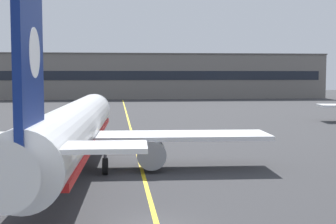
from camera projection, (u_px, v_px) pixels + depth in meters
name	position (u px, v px, depth m)	size (l,w,h in m)	color
taxiway_centreline	(134.00, 143.00, 54.00)	(0.30, 180.00, 0.01)	yellow
airliner_foreground	(74.00, 129.00, 38.25)	(32.14, 41.48, 11.65)	white
safety_cone_by_nose_gear	(101.00, 139.00, 55.10)	(0.44, 0.44, 0.55)	orange
terminal_building	(129.00, 76.00, 151.60)	(125.45, 12.40, 14.23)	slate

